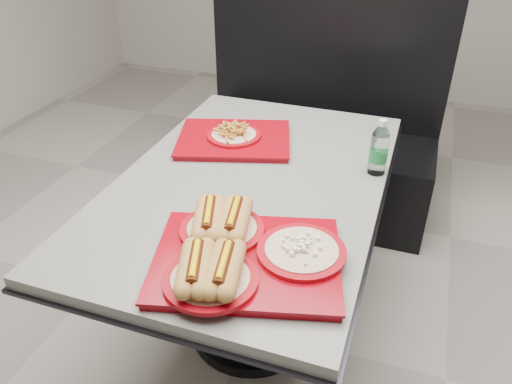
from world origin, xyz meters
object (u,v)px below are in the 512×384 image
(diner_table, at_px, (251,217))
(water_bottle, at_px, (379,151))
(booth_bench, at_px, (316,139))
(tray_far, at_px, (234,137))
(tray_near, at_px, (239,252))

(diner_table, relative_size, water_bottle, 6.93)
(diner_table, distance_m, booth_bench, 1.11)
(diner_table, xyz_separation_m, tray_far, (-0.16, 0.25, 0.19))
(water_bottle, bearing_deg, tray_far, 174.31)
(tray_near, relative_size, tray_far, 1.13)
(tray_near, xyz_separation_m, water_bottle, (0.29, 0.63, 0.05))
(booth_bench, relative_size, tray_far, 2.59)
(tray_near, distance_m, tray_far, 0.74)
(booth_bench, bearing_deg, tray_near, -85.42)
(diner_table, relative_size, tray_far, 2.73)
(diner_table, height_order, tray_far, tray_far)
(diner_table, xyz_separation_m, water_bottle, (0.41, 0.19, 0.25))
(diner_table, height_order, tray_near, tray_near)
(water_bottle, bearing_deg, tray_near, -114.41)
(tray_far, bearing_deg, diner_table, -57.03)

